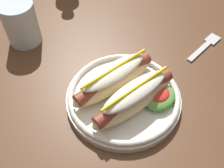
% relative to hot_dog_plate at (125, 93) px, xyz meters
% --- Properties ---
extents(ground_plane, '(8.00, 8.00, 0.00)m').
position_rel_hot_dog_plate_xyz_m(ground_plane, '(0.06, 0.20, -0.77)').
color(ground_plane, '#2D2826').
extents(dining_table, '(1.46, 0.94, 0.74)m').
position_rel_hot_dog_plate_xyz_m(dining_table, '(0.06, 0.20, -0.12)').
color(dining_table, '#51331E').
rests_on(dining_table, ground_plane).
extents(hot_dog_plate, '(0.23, 0.23, 0.08)m').
position_rel_hot_dog_plate_xyz_m(hot_dog_plate, '(0.00, 0.00, 0.00)').
color(hot_dog_plate, silver).
rests_on(hot_dog_plate, dining_table).
extents(fork, '(0.12, 0.03, 0.00)m').
position_rel_hot_dog_plate_xyz_m(fork, '(0.25, -0.05, -0.02)').
color(fork, silver).
rests_on(fork, dining_table).
extents(water_cup, '(0.08, 0.08, 0.10)m').
position_rel_hot_dog_plate_xyz_m(water_cup, '(-0.01, 0.30, 0.02)').
color(water_cup, silver).
rests_on(water_cup, dining_table).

